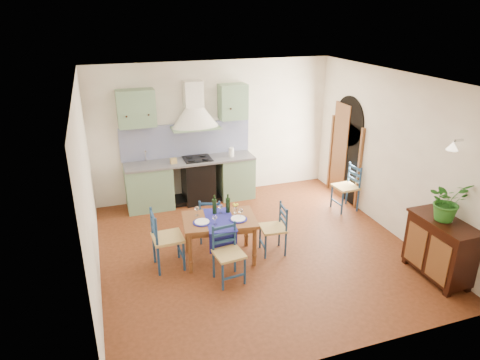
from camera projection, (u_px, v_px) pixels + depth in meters
name	position (u px, v px, depth m)	size (l,w,h in m)	color
floor	(256.00, 249.00, 7.15)	(5.00, 5.00, 0.00)	#42200E
back_wall	(195.00, 151.00, 8.63)	(5.00, 0.96, 2.80)	silver
right_wall	(382.00, 153.00, 7.63)	(0.26, 5.00, 2.80)	silver
left_wall	(88.00, 191.00, 5.88)	(0.04, 5.00, 2.80)	silver
ceiling	(259.00, 79.00, 6.10)	(5.00, 5.00, 0.01)	white
dining_table	(220.00, 223.00, 6.65)	(1.21, 0.93, 1.03)	brown
chair_near	(228.00, 253.00, 6.18)	(0.44, 0.44, 0.86)	navy
chair_far	(211.00, 219.00, 7.26)	(0.48, 0.48, 0.81)	navy
chair_left	(166.00, 239.00, 6.48)	(0.46, 0.46, 0.96)	navy
chair_right	(275.00, 228.00, 6.91)	(0.43, 0.43, 0.84)	navy
chair_spare	(347.00, 187.00, 8.40)	(0.45, 0.45, 0.91)	navy
sideboard	(440.00, 247.00, 6.23)	(0.50, 1.05, 0.94)	black
potted_plant	(447.00, 201.00, 6.00)	(0.53, 0.46, 0.58)	#26681F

